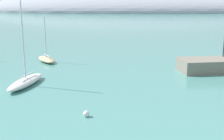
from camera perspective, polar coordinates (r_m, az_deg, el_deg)
The scene contains 5 objects.
distant_ridge at distance 247.35m, azimuth 3.35°, elevation 11.04°, with size 258.68×87.24×28.58m, color #999EA8.
sailboat_sand_mid_mooring at distance 51.85m, azimuth -12.32°, elevation 2.04°, with size 4.74×5.84×7.49m.
sailboat_white_outer_mooring at distance 38.44m, azimuth -16.00°, elevation -2.05°, with size 3.44×8.17×10.23m.
mooring_buoy_white at distance 27.63m, azimuth -4.90°, elevation -8.25°, with size 0.58×0.58×0.58m, color silver.
harbor_lamp_post at distance 48.09m, azimuth 20.53°, elevation 5.34°, with size 0.36×0.36×4.07m.
Camera 1 is at (3.29, -11.11, 10.50)m, focal length 48.27 mm.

